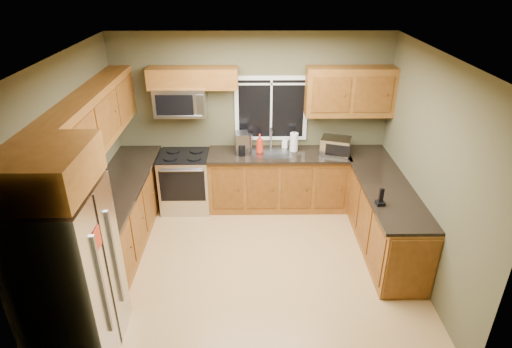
{
  "coord_description": "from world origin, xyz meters",
  "views": [
    {
      "loc": [
        -0.01,
        -4.53,
        3.6
      ],
      "look_at": [
        0.05,
        0.35,
        1.15
      ],
      "focal_mm": 30.0,
      "sensor_mm": 36.0,
      "label": 1
    }
  ],
  "objects_px": {
    "microwave": "(181,101)",
    "kettle": "(247,141)",
    "range": "(186,181)",
    "cordless_phone": "(381,200)",
    "toaster_oven": "(336,146)",
    "soap_bottle_b": "(285,142)",
    "paper_towel_roll": "(294,142)",
    "soap_bottle_a": "(260,144)",
    "coffee_maker": "(242,144)",
    "refrigerator": "(71,276)"
  },
  "relations": [
    {
      "from": "paper_towel_roll",
      "to": "kettle",
      "type": "bearing_deg",
      "value": 175.94
    },
    {
      "from": "toaster_oven",
      "to": "soap_bottle_b",
      "type": "height_order",
      "value": "toaster_oven"
    },
    {
      "from": "soap_bottle_a",
      "to": "soap_bottle_b",
      "type": "xyz_separation_m",
      "value": [
        0.41,
        0.2,
        -0.06
      ]
    },
    {
      "from": "microwave",
      "to": "soap_bottle_a",
      "type": "relative_size",
      "value": 2.52
    },
    {
      "from": "paper_towel_roll",
      "to": "cordless_phone",
      "type": "distance_m",
      "value": 1.89
    },
    {
      "from": "range",
      "to": "refrigerator",
      "type": "bearing_deg",
      "value": -103.97
    },
    {
      "from": "kettle",
      "to": "soap_bottle_a",
      "type": "xyz_separation_m",
      "value": [
        0.19,
        -0.13,
        0.01
      ]
    },
    {
      "from": "microwave",
      "to": "toaster_oven",
      "type": "distance_m",
      "value": 2.42
    },
    {
      "from": "coffee_maker",
      "to": "range",
      "type": "bearing_deg",
      "value": -178.88
    },
    {
      "from": "coffee_maker",
      "to": "soap_bottle_b",
      "type": "height_order",
      "value": "coffee_maker"
    },
    {
      "from": "cordless_phone",
      "to": "soap_bottle_b",
      "type": "bearing_deg",
      "value": 119.86
    },
    {
      "from": "toaster_oven",
      "to": "cordless_phone",
      "type": "bearing_deg",
      "value": -79.48
    },
    {
      "from": "soap_bottle_a",
      "to": "soap_bottle_b",
      "type": "distance_m",
      "value": 0.46
    },
    {
      "from": "refrigerator",
      "to": "range",
      "type": "bearing_deg",
      "value": 76.03
    },
    {
      "from": "microwave",
      "to": "coffee_maker",
      "type": "distance_m",
      "value": 1.1
    },
    {
      "from": "microwave",
      "to": "soap_bottle_a",
      "type": "xyz_separation_m",
      "value": [
        1.17,
        -0.11,
        -0.64
      ]
    },
    {
      "from": "soap_bottle_a",
      "to": "paper_towel_roll",
      "type": "bearing_deg",
      "value": 7.99
    },
    {
      "from": "coffee_maker",
      "to": "cordless_phone",
      "type": "distance_m",
      "value": 2.32
    },
    {
      "from": "paper_towel_roll",
      "to": "soap_bottle_a",
      "type": "xyz_separation_m",
      "value": [
        -0.53,
        -0.07,
        0.01
      ]
    },
    {
      "from": "range",
      "to": "kettle",
      "type": "xyz_separation_m",
      "value": [
        0.98,
        0.16,
        0.61
      ]
    },
    {
      "from": "range",
      "to": "coffee_maker",
      "type": "distance_m",
      "value": 1.09
    },
    {
      "from": "microwave",
      "to": "paper_towel_roll",
      "type": "xyz_separation_m",
      "value": [
        1.7,
        -0.03,
        -0.64
      ]
    },
    {
      "from": "microwave",
      "to": "kettle",
      "type": "bearing_deg",
      "value": 1.18
    },
    {
      "from": "refrigerator",
      "to": "soap_bottle_a",
      "type": "bearing_deg",
      "value": 56.42
    },
    {
      "from": "coffee_maker",
      "to": "soap_bottle_a",
      "type": "relative_size",
      "value": 1.1
    },
    {
      "from": "refrigerator",
      "to": "paper_towel_roll",
      "type": "xyz_separation_m",
      "value": [
        2.39,
        2.87,
        0.19
      ]
    },
    {
      "from": "soap_bottle_a",
      "to": "cordless_phone",
      "type": "bearing_deg",
      "value": -47.88
    },
    {
      "from": "coffee_maker",
      "to": "toaster_oven",
      "type": "bearing_deg",
      "value": -2.52
    },
    {
      "from": "paper_towel_roll",
      "to": "cordless_phone",
      "type": "bearing_deg",
      "value": -61.47
    },
    {
      "from": "range",
      "to": "toaster_oven",
      "type": "xyz_separation_m",
      "value": [
        2.32,
        -0.05,
        0.6
      ]
    },
    {
      "from": "refrigerator",
      "to": "range",
      "type": "height_order",
      "value": "refrigerator"
    },
    {
      "from": "range",
      "to": "kettle",
      "type": "distance_m",
      "value": 1.16
    },
    {
      "from": "refrigerator",
      "to": "kettle",
      "type": "relative_size",
      "value": 5.98
    },
    {
      "from": "microwave",
      "to": "soap_bottle_b",
      "type": "height_order",
      "value": "microwave"
    },
    {
      "from": "microwave",
      "to": "soap_bottle_a",
      "type": "height_order",
      "value": "microwave"
    },
    {
      "from": "range",
      "to": "toaster_oven",
      "type": "height_order",
      "value": "toaster_oven"
    },
    {
      "from": "kettle",
      "to": "cordless_phone",
      "type": "xyz_separation_m",
      "value": [
        1.62,
        -1.71,
        -0.07
      ]
    },
    {
      "from": "kettle",
      "to": "toaster_oven",
      "type": "bearing_deg",
      "value": -8.52
    },
    {
      "from": "range",
      "to": "paper_towel_roll",
      "type": "relative_size",
      "value": 2.93
    },
    {
      "from": "coffee_maker",
      "to": "paper_towel_roll",
      "type": "relative_size",
      "value": 1.03
    },
    {
      "from": "toaster_oven",
      "to": "kettle",
      "type": "bearing_deg",
      "value": 171.48
    },
    {
      "from": "range",
      "to": "cordless_phone",
      "type": "xyz_separation_m",
      "value": [
        2.6,
        -1.55,
        0.54
      ]
    },
    {
      "from": "refrigerator",
      "to": "kettle",
      "type": "xyz_separation_m",
      "value": [
        1.66,
        2.93,
        0.18
      ]
    },
    {
      "from": "range",
      "to": "kettle",
      "type": "height_order",
      "value": "kettle"
    },
    {
      "from": "refrigerator",
      "to": "microwave",
      "type": "height_order",
      "value": "microwave"
    },
    {
      "from": "coffee_maker",
      "to": "kettle",
      "type": "height_order",
      "value": "coffee_maker"
    },
    {
      "from": "toaster_oven",
      "to": "coffee_maker",
      "type": "xyz_separation_m",
      "value": [
        -1.42,
        0.06,
        0.02
      ]
    },
    {
      "from": "microwave",
      "to": "toaster_oven",
      "type": "bearing_deg",
      "value": -4.47
    },
    {
      "from": "coffee_maker",
      "to": "cordless_phone",
      "type": "bearing_deg",
      "value": -42.62
    },
    {
      "from": "microwave",
      "to": "paper_towel_roll",
      "type": "distance_m",
      "value": 1.82
    }
  ]
}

